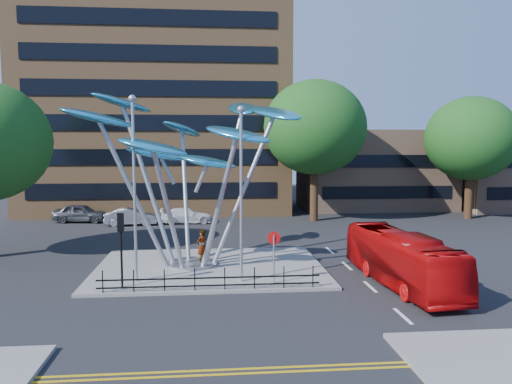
{
  "coord_description": "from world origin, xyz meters",
  "views": [
    {
      "loc": [
        -0.94,
        -20.26,
        6.72
      ],
      "look_at": [
        1.29,
        4.0,
        4.33
      ],
      "focal_mm": 35.0,
      "sensor_mm": 36.0,
      "label": 1
    }
  ],
  "objects": [
    {
      "name": "tree_right",
      "position": [
        8.0,
        22.0,
        8.04
      ],
      "size": [
        8.8,
        8.8,
        12.11
      ],
      "color": "black",
      "rests_on": "ground"
    },
    {
      "name": "tree_far",
      "position": [
        22.0,
        22.0,
        7.11
      ],
      "size": [
        8.0,
        8.0,
        10.81
      ],
      "color": "black",
      "rests_on": "ground"
    },
    {
      "name": "parked_car_right",
      "position": [
        -2.95,
        21.6,
        0.64
      ],
      "size": [
        4.51,
        2.12,
        1.27
      ],
      "primitive_type": "imported",
      "rotation": [
        0.0,
        0.0,
        1.65
      ],
      "color": "white",
      "rests_on": "ground"
    },
    {
      "name": "street_lamp_right",
      "position": [
        0.5,
        3.0,
        5.09
      ],
      "size": [
        0.36,
        0.36,
        8.3
      ],
      "color": "#9EA0A5",
      "rests_on": "traffic_island"
    },
    {
      "name": "street_lamp_left",
      "position": [
        -4.5,
        3.5,
        5.36
      ],
      "size": [
        0.36,
        0.36,
        8.8
      ],
      "color": "#9EA0A5",
      "rests_on": "traffic_island"
    },
    {
      "name": "parked_car_mid",
      "position": [
        -7.45,
        20.96,
        0.7
      ],
      "size": [
        4.33,
        1.79,
        1.39
      ],
      "primitive_type": "imported",
      "rotation": [
        0.0,
        0.0,
        1.65
      ],
      "color": "#A4A5AB",
      "rests_on": "ground"
    },
    {
      "name": "traffic_island",
      "position": [
        -1.0,
        6.0,
        0.07
      ],
      "size": [
        12.0,
        9.0,
        0.15
      ],
      "primitive_type": "cube",
      "color": "slate",
      "rests_on": "ground"
    },
    {
      "name": "pedestrian",
      "position": [
        -1.43,
        6.64,
        1.09
      ],
      "size": [
        0.81,
        0.81,
        1.89
      ],
      "primitive_type": "imported",
      "rotation": [
        0.0,
        0.0,
        3.92
      ],
      "color": "gray",
      "rests_on": "traffic_island"
    },
    {
      "name": "double_yellow_far",
      "position": [
        0.0,
        -6.3,
        0.01
      ],
      "size": [
        40.0,
        0.12,
        0.01
      ],
      "primitive_type": "cube",
      "color": "gold",
      "rests_on": "ground"
    },
    {
      "name": "low_building_near",
      "position": [
        16.0,
        30.0,
        4.0
      ],
      "size": [
        15.0,
        8.0,
        8.0
      ],
      "primitive_type": "cube",
      "color": "tan",
      "rests_on": "ground"
    },
    {
      "name": "parked_car_left",
      "position": [
        -11.95,
        22.98,
        0.78
      ],
      "size": [
        4.76,
        2.35,
        1.56
      ],
      "primitive_type": "imported",
      "rotation": [
        0.0,
        0.0,
        1.46
      ],
      "color": "#3F4247",
      "rests_on": "ground"
    },
    {
      "name": "traffic_light_island",
      "position": [
        -5.0,
        2.5,
        2.61
      ],
      "size": [
        0.28,
        0.18,
        3.42
      ],
      "color": "black",
      "rests_on": "traffic_island"
    },
    {
      "name": "pedestrian_railing_front",
      "position": [
        -1.0,
        1.7,
        0.55
      ],
      "size": [
        10.0,
        0.06,
        1.0
      ],
      "color": "black",
      "rests_on": "traffic_island"
    },
    {
      "name": "brick_tower",
      "position": [
        -6.0,
        32.0,
        15.0
      ],
      "size": [
        25.0,
        15.0,
        30.0
      ],
      "primitive_type": "cube",
      "color": "olive",
      "rests_on": "ground"
    },
    {
      "name": "ground",
      "position": [
        0.0,
        0.0,
        0.0
      ],
      "size": [
        120.0,
        120.0,
        0.0
      ],
      "primitive_type": "plane",
      "color": "black",
      "rests_on": "ground"
    },
    {
      "name": "double_yellow_near",
      "position": [
        0.0,
        -6.0,
        0.01
      ],
      "size": [
        40.0,
        0.12,
        0.01
      ],
      "primitive_type": "cube",
      "color": "gold",
      "rests_on": "ground"
    },
    {
      "name": "no_entry_sign_island",
      "position": [
        2.0,
        2.52,
        1.82
      ],
      "size": [
        0.6,
        0.1,
        2.45
      ],
      "color": "#9EA0A5",
      "rests_on": "traffic_island"
    },
    {
      "name": "leaf_sculpture",
      "position": [
        -2.07,
        6.68,
        6.87
      ],
      "size": [
        12.72,
        9.54,
        9.51
      ],
      "color": "#9EA0A5",
      "rests_on": "traffic_island"
    },
    {
      "name": "red_bus",
      "position": [
        8.03,
        2.16,
        1.26
      ],
      "size": [
        2.84,
        9.18,
        2.52
      ],
      "primitive_type": "imported",
      "rotation": [
        0.0,
        0.0,
        0.08
      ],
      "color": "#AC0709",
      "rests_on": "ground"
    }
  ]
}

